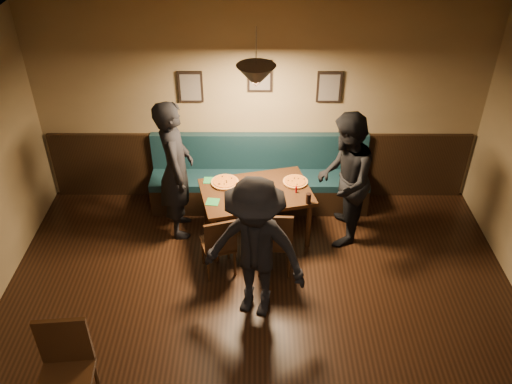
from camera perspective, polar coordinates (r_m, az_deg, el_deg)
ceiling at (r=3.50m, az=0.63°, el=4.69°), size 7.00×7.00×0.00m
wall_back at (r=7.25m, az=0.40°, el=9.02°), size 6.00×0.00×6.00m
wainscot at (r=7.66m, az=0.37°, el=2.85°), size 5.88×0.06×1.00m
booth_bench at (r=7.44m, az=0.37°, el=1.75°), size 3.00×0.60×1.00m
picture_left at (r=7.15m, az=-6.96°, el=11.03°), size 0.32×0.04×0.42m
picture_center at (r=7.04m, az=0.41°, el=12.21°), size 0.32×0.04×0.42m
picture_right at (r=7.16m, az=7.76°, el=10.99°), size 0.32×0.04×0.42m
pendant_lamp at (r=6.00m, az=0.01°, el=12.20°), size 0.44×0.44×0.25m
dining_table at (r=6.95m, az=0.01°, el=-2.33°), size 1.52×1.16×0.73m
chair_near_left at (r=6.41m, az=-4.07°, el=-5.40°), size 0.47×0.47×0.85m
chair_near_right at (r=6.41m, az=2.01°, el=-4.90°), size 0.42×0.42×0.93m
diner_left at (r=6.81m, az=-8.52°, el=2.33°), size 0.54×0.74×1.88m
diner_right at (r=6.72m, az=9.35°, el=1.23°), size 0.84×0.99×1.78m
diner_front at (r=5.63m, az=-0.11°, el=-6.19°), size 1.26×0.97×1.73m
pizza_a at (r=6.87m, az=-3.33°, el=1.05°), size 0.45×0.45×0.04m
pizza_b at (r=6.57m, az=0.25°, el=-0.61°), size 0.47×0.47×0.04m
pizza_c at (r=6.89m, az=4.20°, el=1.11°), size 0.37×0.37×0.04m
soda_glass at (r=6.51m, az=5.59°, el=-0.68°), size 0.07×0.07×0.14m
tabasco_bottle at (r=6.69m, az=4.30°, el=0.34°), size 0.03×0.03×0.11m
napkin_a at (r=6.95m, az=-4.94°, el=1.24°), size 0.16×0.16×0.01m
napkin_b at (r=6.55m, az=-4.63°, el=-1.05°), size 0.17×0.17×0.01m
cutlery_set at (r=6.43m, az=0.33°, el=-1.73°), size 0.18×0.09×0.00m
cafe_chair_far at (r=5.26m, az=-19.61°, el=-18.21°), size 0.50×0.50×1.04m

